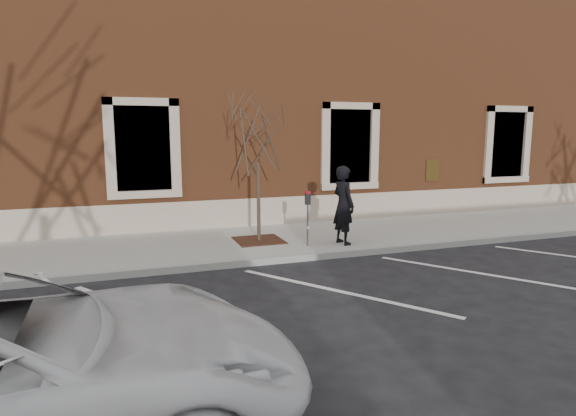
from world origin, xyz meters
name	(u,v)px	position (x,y,z in m)	size (l,w,h in m)	color
ground	(297,261)	(0.00, 0.00, 0.00)	(120.00, 120.00, 0.00)	#28282B
sidewalk_near	(273,241)	(0.00, 1.75, 0.07)	(40.00, 3.50, 0.15)	#B2B1A7
curb_near	(298,258)	(0.00, -0.05, 0.07)	(40.00, 0.12, 0.15)	#9E9E99
parking_stripes	(340,291)	(0.00, -2.20, 0.00)	(28.00, 4.40, 0.01)	silver
building_civic	(222,99)	(0.00, 7.74, 4.00)	(40.00, 8.62, 8.00)	brown
man	(343,205)	(1.41, 0.60, 1.10)	(0.69, 0.45, 1.89)	black
parking_meter	(308,208)	(0.52, 0.68, 1.06)	(0.12, 0.09, 1.31)	#595B60
tree_grate	(259,240)	(-0.43, 1.57, 0.16)	(1.14, 1.14, 0.03)	#472616
sapling	(258,141)	(-0.43, 1.57, 2.61)	(2.11, 2.11, 3.52)	#3E2E25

